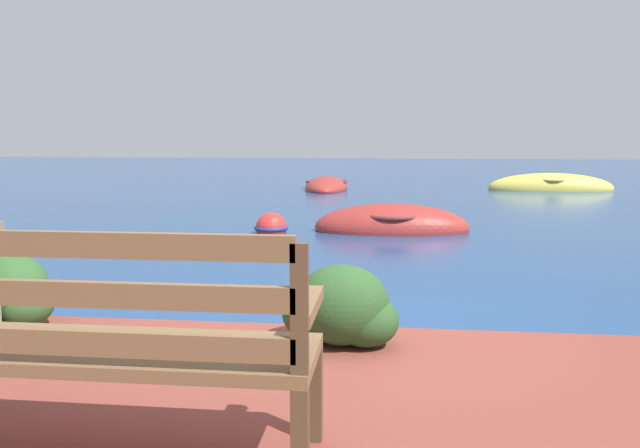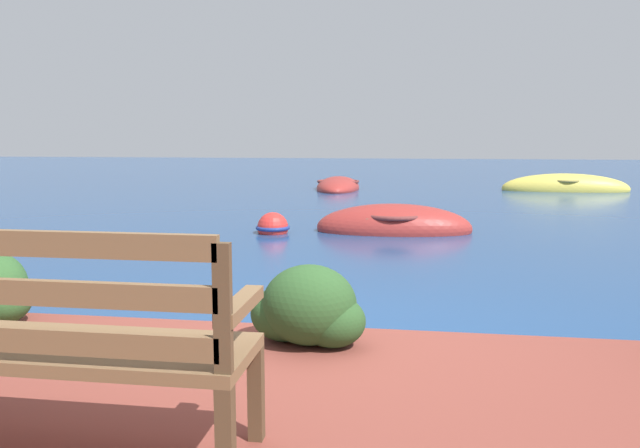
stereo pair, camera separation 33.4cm
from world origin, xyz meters
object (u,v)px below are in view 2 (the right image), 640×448
Objects in this scene: park_bench at (38,337)px; rowboat_far at (338,187)px; mooring_buoy at (273,228)px; rowboat_outer at (565,189)px; rowboat_nearest at (394,228)px.

park_bench is 0.53× the size of rowboat_far.
rowboat_outer is at bearing 53.99° from mooring_buoy.
park_bench reaches higher than rowboat_outer.
rowboat_outer is 10.62m from mooring_buoy.
rowboat_nearest is 9.29m from rowboat_outer.
park_bench reaches higher than rowboat_far.
rowboat_outer is at bearing -120.87° from rowboat_nearest.
rowboat_nearest reaches higher than mooring_buoy.
rowboat_nearest is 0.73× the size of rowboat_outer.
mooring_buoy is (-1.84, -0.42, 0.02)m from rowboat_nearest.
rowboat_nearest is (1.11, 7.59, -0.64)m from park_bench.
park_bench is 7.24m from mooring_buoy.
rowboat_far is 6.26m from rowboat_outer.
mooring_buoy is (-6.24, -8.59, 0.01)m from rowboat_outer.
rowboat_nearest is at bearing 78.22° from park_bench.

